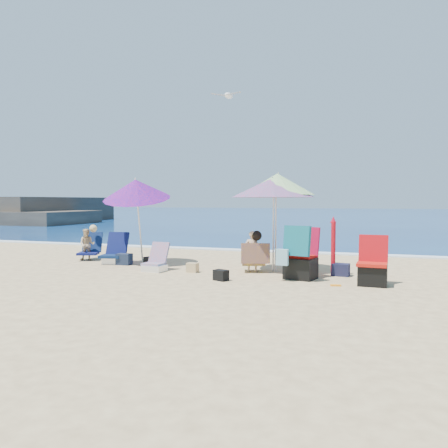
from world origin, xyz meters
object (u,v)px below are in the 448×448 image
(chair_rainbow, at_px, (155,263))
(umbrella_turquoise, at_px, (273,188))
(camp_chair_left, at_px, (373,270))
(person_left, at_px, (88,244))
(furled_umbrella, at_px, (333,243))
(umbrella_blue, at_px, (136,189))
(chair_navy, at_px, (116,255))
(umbrella_striped, at_px, (277,184))
(camp_chair_right, at_px, (300,260))
(seagull, at_px, (228,96))
(person_center, at_px, (254,252))

(chair_rainbow, bearing_deg, umbrella_turquoise, 19.67)
(camp_chair_left, height_order, person_left, camp_chair_left)
(umbrella_turquoise, height_order, chair_rainbow, umbrella_turquoise)
(furled_umbrella, bearing_deg, umbrella_turquoise, 170.43)
(umbrella_blue, bearing_deg, chair_navy, 179.92)
(umbrella_turquoise, distance_m, camp_chair_left, 3.04)
(umbrella_striped, height_order, person_left, umbrella_striped)
(furled_umbrella, bearing_deg, camp_chair_right, -132.43)
(camp_chair_left, distance_m, seagull, 5.59)
(camp_chair_right, bearing_deg, umbrella_striped, 124.26)
(umbrella_blue, xyz_separation_m, person_center, (3.21, -0.26, -1.48))
(umbrella_blue, bearing_deg, camp_chair_right, -10.80)
(camp_chair_left, relative_size, person_left, 1.00)
(umbrella_turquoise, xyz_separation_m, camp_chair_left, (2.26, -1.15, -1.67))
(umbrella_striped, relative_size, person_left, 2.40)
(umbrella_striped, bearing_deg, person_center, -132.15)
(umbrella_blue, distance_m, chair_rainbow, 2.19)
(umbrella_striped, xyz_separation_m, seagull, (-1.35, 0.38, 2.25))
(chair_navy, relative_size, camp_chair_right, 0.75)
(umbrella_striped, distance_m, person_left, 5.59)
(umbrella_blue, bearing_deg, person_center, -4.68)
(umbrella_blue, relative_size, person_center, 2.47)
(umbrella_turquoise, relative_size, chair_navy, 2.59)
(chair_navy, distance_m, seagull, 5.06)
(person_left, xyz_separation_m, seagull, (4.01, 0.29, 3.85))
(umbrella_blue, distance_m, chair_navy, 1.85)
(chair_rainbow, relative_size, person_center, 0.69)
(camp_chair_right, bearing_deg, chair_rainbow, -179.85)
(umbrella_blue, height_order, chair_rainbow, umbrella_blue)
(person_center, bearing_deg, furled_umbrella, 3.45)
(umbrella_blue, height_order, person_left, umbrella_blue)
(umbrella_blue, distance_m, seagull, 3.34)
(umbrella_turquoise, distance_m, seagull, 2.70)
(umbrella_striped, relative_size, umbrella_blue, 0.98)
(umbrella_blue, distance_m, person_center, 3.54)
(chair_rainbow, bearing_deg, person_center, 14.59)
(chair_navy, height_order, chair_rainbow, chair_navy)
(furled_umbrella, bearing_deg, umbrella_blue, 178.22)
(chair_rainbow, height_order, person_left, person_left)
(person_center, distance_m, person_left, 4.95)
(camp_chair_right, bearing_deg, umbrella_blue, 169.20)
(person_left, height_order, seagull, seagull)
(furled_umbrella, height_order, chair_rainbow, furled_umbrella)
(umbrella_turquoise, height_order, camp_chair_left, umbrella_turquoise)
(person_center, relative_size, person_left, 0.99)
(umbrella_blue, relative_size, chair_rainbow, 3.59)
(person_center, bearing_deg, seagull, 136.36)
(umbrella_striped, bearing_deg, umbrella_blue, -176.49)
(furled_umbrella, distance_m, chair_navy, 5.66)
(furled_umbrella, relative_size, person_left, 1.35)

